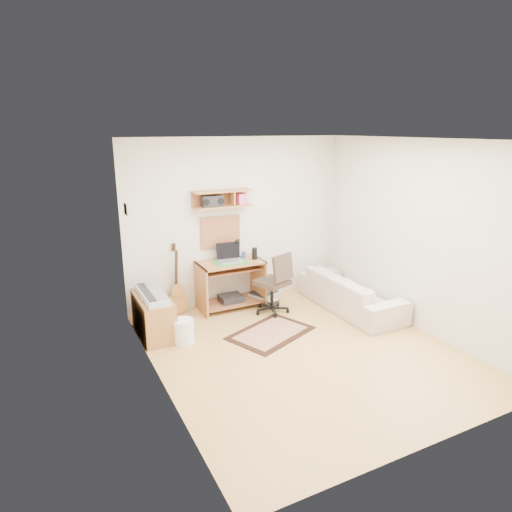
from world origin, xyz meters
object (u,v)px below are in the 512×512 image
printer (264,296)px  sofa (351,287)px  task_chair (272,282)px  desk (231,285)px  cabinet (153,316)px

printer → sofa: size_ratio=0.22×
printer → task_chair: bearing=-125.0°
desk → sofa: (1.64, -0.89, -0.01)m
desk → printer: bearing=1.7°
printer → desk: bearing=159.3°
desk → task_chair: size_ratio=1.04×
desk → printer: (0.59, 0.02, -0.29)m
task_chair → sofa: size_ratio=0.51×
cabinet → sofa: bearing=-9.0°
desk → task_chair: task_chair is taller
task_chair → cabinet: (-1.81, 0.04, -0.21)m
printer → sofa: 1.41m
cabinet → task_chair: bearing=-1.2°
sofa → cabinet: bearing=81.0°
desk → sofa: bearing=-28.5°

